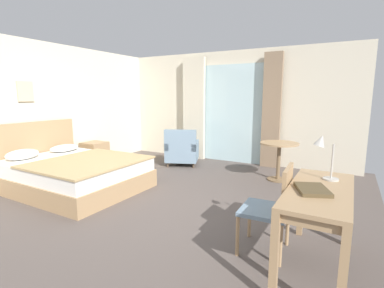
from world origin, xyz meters
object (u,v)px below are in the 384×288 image
object	(u,v)px
armchair_by_window	(182,151)
round_cafe_table	(279,152)
closed_book	(312,190)
framed_picture	(25,91)
nightstand	(95,154)
writing_desk	(319,199)
desk_chair	(273,205)
desk_lamp	(324,150)
bed	(72,172)

from	to	relation	value
armchair_by_window	round_cafe_table	xyz separation A→B (m)	(2.20, -0.16, 0.20)
closed_book	framed_picture	bearing A→B (deg)	151.12
nightstand	framed_picture	size ratio (longest dim) A/B	1.51
armchair_by_window	closed_book	bearing A→B (deg)	-43.90
writing_desk	round_cafe_table	size ratio (longest dim) A/B	1.83
desk_chair	desk_lamp	size ratio (longest dim) A/B	1.98
armchair_by_window	framed_picture	world-z (taller)	framed_picture
closed_book	round_cafe_table	xyz separation A→B (m)	(-0.87, 2.80, -0.26)
writing_desk	framed_picture	size ratio (longest dim) A/B	3.62
writing_desk	desk_chair	bearing A→B (deg)	167.95
bed	closed_book	distance (m)	3.94
bed	armchair_by_window	xyz separation A→B (m)	(0.79, 2.35, 0.05)
desk_lamp	closed_book	distance (m)	0.49
round_cafe_table	desk_chair	bearing A→B (deg)	-79.04
bed	framed_picture	distance (m)	1.76
writing_desk	desk_chair	size ratio (longest dim) A/B	1.45
nightstand	bed	bearing A→B (deg)	-56.47
closed_book	desk_lamp	bearing A→B (deg)	62.78
desk_chair	desk_lamp	xyz separation A→B (m)	(0.40, 0.19, 0.56)
framed_picture	writing_desk	bearing A→B (deg)	-5.51
bed	round_cafe_table	xyz separation A→B (m)	(2.99, 2.19, 0.25)
desk_lamp	round_cafe_table	distance (m)	2.62
desk_lamp	nightstand	bearing A→B (deg)	162.52
desk_chair	framed_picture	bearing A→B (deg)	175.09
round_cafe_table	framed_picture	bearing A→B (deg)	-151.89
bed	desk_chair	size ratio (longest dim) A/B	2.50
nightstand	writing_desk	world-z (taller)	writing_desk
writing_desk	closed_book	bearing A→B (deg)	-113.52
desk_lamp	bed	bearing A→B (deg)	177.04
desk_chair	armchair_by_window	distance (m)	3.86
nightstand	desk_chair	xyz separation A→B (m)	(4.35, -1.69, 0.24)
nightstand	round_cafe_table	size ratio (longest dim) A/B	0.76
writing_desk	round_cafe_table	world-z (taller)	writing_desk
nightstand	round_cafe_table	distance (m)	3.96
round_cafe_table	bed	bearing A→B (deg)	-143.76
armchair_by_window	round_cafe_table	distance (m)	2.22
desk_lamp	framed_picture	world-z (taller)	framed_picture
framed_picture	closed_book	bearing A→B (deg)	-6.92
armchair_by_window	bed	bearing A→B (deg)	-108.60
round_cafe_table	armchair_by_window	bearing A→B (deg)	175.94
round_cafe_table	closed_book	bearing A→B (deg)	-72.76
bed	nightstand	xyz separation A→B (m)	(-0.86, 1.30, -0.01)
desk_lamp	round_cafe_table	bearing A→B (deg)	110.70
nightstand	armchair_by_window	xyz separation A→B (m)	(1.65, 1.05, 0.06)
nightstand	writing_desk	bearing A→B (deg)	-20.48
desk_lamp	armchair_by_window	world-z (taller)	desk_lamp
desk_chair	armchair_by_window	xyz separation A→B (m)	(-2.70, 2.75, -0.18)
armchair_by_window	framed_picture	size ratio (longest dim) A/B	2.54
bed	writing_desk	xyz separation A→B (m)	(3.91, -0.49, 0.39)
writing_desk	round_cafe_table	xyz separation A→B (m)	(-0.92, 2.68, -0.14)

